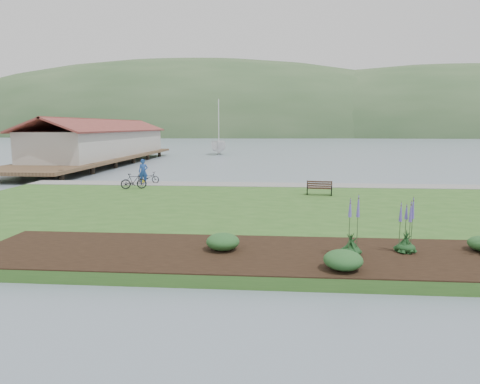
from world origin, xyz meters
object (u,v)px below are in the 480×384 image
at_px(sailboat, 219,154).
at_px(bicycle_a, 149,177).
at_px(park_bench, 319,188).
at_px(person, 143,170).

bearing_deg(sailboat, bicycle_a, -94.38).
relative_size(park_bench, person, 0.73).
bearing_deg(park_bench, person, 167.51).
bearing_deg(bicycle_a, park_bench, -106.52).
bearing_deg(sailboat, person, -94.65).
relative_size(park_bench, sailboat, 0.06).
relative_size(person, sailboat, 0.08).
height_order(park_bench, person, person).
xyz_separation_m(person, bicycle_a, (0.19, 0.64, -0.64)).
bearing_deg(person, sailboat, 82.44).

